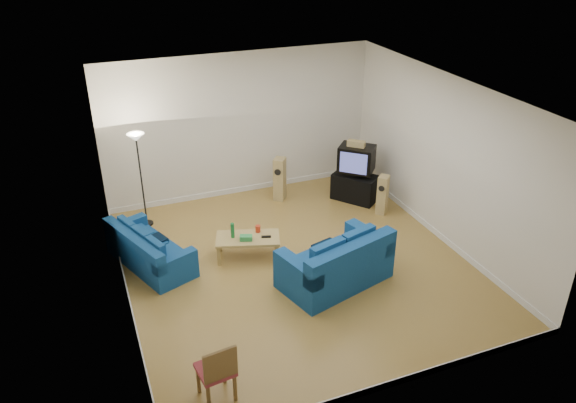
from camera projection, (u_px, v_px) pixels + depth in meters
name	position (u px, v px, depth m)	size (l,w,h in m)	color
room	(297.00, 188.00, 9.57)	(6.01, 6.51, 3.21)	brown
sofa_three_seat	(148.00, 252.00, 10.13)	(1.44, 2.04, 0.72)	navy
sofa_loveseat	(337.00, 266.00, 9.59)	(2.08, 1.51, 0.93)	navy
coffee_table	(248.00, 240.00, 10.33)	(1.28, 0.91, 0.42)	tan
bottle	(233.00, 230.00, 10.24)	(0.07, 0.07, 0.29)	#197233
tissue_box	(246.00, 238.00, 10.20)	(0.23, 0.12, 0.09)	green
red_canister	(258.00, 229.00, 10.45)	(0.09, 0.09, 0.13)	red
remote	(266.00, 237.00, 10.30)	(0.18, 0.06, 0.02)	black
tv_stand	(355.00, 187.00, 12.47)	(0.97, 0.54, 0.59)	black
av_receiver	(354.00, 173.00, 12.33)	(0.39, 0.31, 0.09)	black
television	(357.00, 159.00, 12.20)	(0.91, 0.90, 0.57)	black
centre_speaker	(356.00, 144.00, 12.03)	(0.38, 0.15, 0.13)	tan
speaker_left	(280.00, 179.00, 12.39)	(0.36, 0.37, 0.98)	tan
speaker_right	(383.00, 195.00, 11.84)	(0.32, 0.32, 0.86)	tan
floor_lamp	(138.00, 150.00, 10.85)	(0.34, 0.34, 1.98)	black
dining_chair	(217.00, 370.00, 7.18)	(0.50, 0.50, 0.94)	brown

